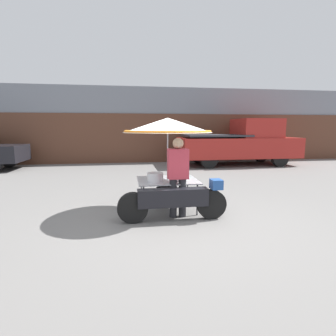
{
  "coord_description": "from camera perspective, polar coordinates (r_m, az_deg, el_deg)",
  "views": [
    {
      "loc": [
        -0.93,
        -4.61,
        1.7
      ],
      "look_at": [
        -0.14,
        0.54,
        0.89
      ],
      "focal_mm": 28.0,
      "sensor_mm": 36.0,
      "label": 1
    }
  ],
  "objects": [
    {
      "name": "ground_plane",
      "position": [
        5.0,
        2.56,
        -11.07
      ],
      "size": [
        36.0,
        36.0,
        0.0
      ],
      "primitive_type": "plane",
      "color": "slate"
    },
    {
      "name": "shopfront_building",
      "position": [
        13.89,
        -5.01,
        9.21
      ],
      "size": [
        28.0,
        2.06,
        3.63
      ],
      "color": "gray",
      "rests_on": "ground"
    },
    {
      "name": "pickup_truck",
      "position": [
        12.46,
        15.56,
        5.21
      ],
      "size": [
        5.36,
        1.97,
        2.09
      ],
      "color": "black",
      "rests_on": "ground"
    },
    {
      "name": "vendor_person",
      "position": [
        4.93,
        2.18,
        -1.26
      ],
      "size": [
        0.38,
        0.22,
        1.51
      ],
      "color": "#2D2D33",
      "rests_on": "ground"
    },
    {
      "name": "vendor_motorcycle_cart",
      "position": [
        5.18,
        0.12,
        5.98
      ],
      "size": [
        2.01,
        1.77,
        1.89
      ],
      "color": "black",
      "rests_on": "ground"
    }
  ]
}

